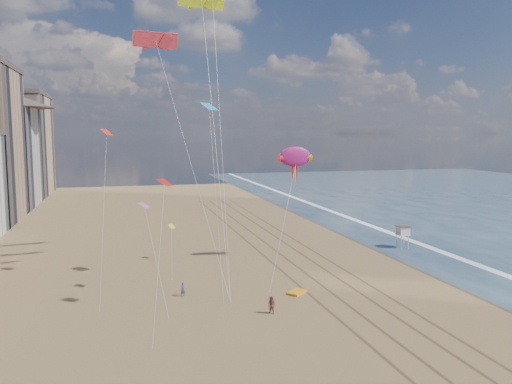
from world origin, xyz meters
TOP-DOWN VIEW (x-y plane):
  - ground at (0.00, 0.00)m, footprint 260.00×260.00m
  - wet_sand at (19.00, 40.00)m, footprint 260.00×260.00m
  - foam at (23.20, 40.00)m, footprint 260.00×260.00m
  - tracks at (2.55, 30.00)m, footprint 7.68×120.00m
  - lifeguard_stand at (19.26, 32.43)m, footprint 1.78×1.78m
  - grounded_kite at (-2.32, 17.03)m, footprint 2.44×2.34m
  - show_kite at (1.80, 29.47)m, footprint 5.61×6.34m
  - kite_flyer_a at (-13.66, 19.08)m, footprint 0.59×0.44m
  - kite_flyer_b at (-6.53, 12.05)m, footprint 1.00×1.03m
  - parafoils at (-10.76, 28.31)m, footprint 11.59×9.47m
  - small_kites at (-14.50, 22.70)m, footprint 12.46×20.54m

SIDE VIEW (x-z plane):
  - ground at x=0.00m, z-range 0.00..0.00m
  - wet_sand at x=19.00m, z-range 0.00..0.00m
  - foam at x=23.20m, z-range 0.00..0.00m
  - tracks at x=2.55m, z-range 0.00..0.01m
  - grounded_kite at x=-2.32m, z-range 0.00..0.24m
  - kite_flyer_a at x=-13.66m, z-range 0.00..1.48m
  - kite_flyer_b at x=-6.53m, z-range 0.00..1.66m
  - lifeguard_stand at x=19.26m, z-range 0.87..4.08m
  - show_kite at x=1.80m, z-range 4.16..22.53m
  - small_kites at x=-14.50m, z-range 6.62..21.93m
  - parafoils at x=-10.76m, z-range 26.67..34.90m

